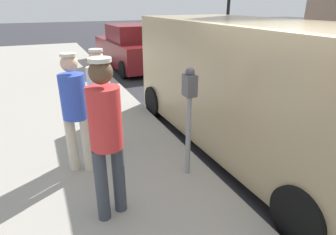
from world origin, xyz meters
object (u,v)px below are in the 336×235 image
object	(u,v)px
pedestrian_in_white	(100,96)
parked_sedan_behind	(132,48)
parking_meter_near	(189,105)
pedestrian_in_blue	(75,107)
pedestrian_in_red	(106,132)
parked_van	(251,83)

from	to	relation	value
pedestrian_in_white	parked_sedan_behind	world-z (taller)	pedestrian_in_white
parking_meter_near	pedestrian_in_white	size ratio (longest dim) A/B	0.92
parking_meter_near	pedestrian_in_blue	size ratio (longest dim) A/B	0.91
pedestrian_in_blue	parked_sedan_behind	distance (m)	7.78
pedestrian_in_red	pedestrian_in_white	bearing A→B (deg)	-98.53
pedestrian_in_white	parked_van	world-z (taller)	parked_van
parked_sedan_behind	parked_van	bearing A→B (deg)	89.21
pedestrian_in_white	parked_sedan_behind	bearing A→B (deg)	-110.62
parking_meter_near	parked_sedan_behind	distance (m)	8.07
parking_meter_near	pedestrian_in_blue	xyz separation A→B (m)	(1.36, -0.71, -0.07)
pedestrian_in_blue	parked_van	xyz separation A→B (m)	(-2.86, 0.10, 0.04)
pedestrian_in_white	parked_sedan_behind	xyz separation A→B (m)	(-2.54, -6.75, -0.34)
pedestrian_in_red	parked_van	size ratio (longest dim) A/B	0.34
pedestrian_in_blue	pedestrian_in_white	bearing A→B (deg)	-133.83
pedestrian_in_red	pedestrian_in_white	world-z (taller)	pedestrian_in_red
parking_meter_near	pedestrian_in_white	xyz separation A→B (m)	(0.94, -1.15, -0.09)
pedestrian_in_red	parked_sedan_behind	world-z (taller)	pedestrian_in_red
parked_van	parked_sedan_behind	world-z (taller)	parked_van
pedestrian_in_white	parked_van	xyz separation A→B (m)	(-2.44, 0.54, 0.07)
parking_meter_near	pedestrian_in_red	world-z (taller)	pedestrian_in_red
parked_van	parked_sedan_behind	bearing A→B (deg)	-90.79
parking_meter_near	parked_van	bearing A→B (deg)	-157.89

